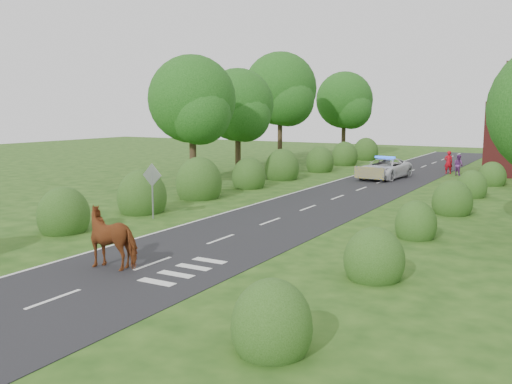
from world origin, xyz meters
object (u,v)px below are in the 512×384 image
Objects in this scene: police_van at (385,169)px; pedestrian_purple at (458,165)px; cow at (115,242)px; road_sign at (152,183)px; pedestrian_red at (448,162)px.

police_van is 3.51× the size of pedestrian_purple.
cow is at bearing 117.68° from pedestrian_purple.
road_sign is 8.00m from cow.
pedestrian_red is at bearing -1.74° from pedestrian_purple.
pedestrian_purple is (0.87, -0.68, -0.10)m from pedestrian_red.
cow is (4.13, -6.79, -0.85)m from road_sign.
road_sign is 1.43× the size of pedestrian_red.
cow is 0.41× the size of police_van.
road_sign reaches higher than pedestrian_red.
police_van is at bearing 84.48° from pedestrian_purple.
cow is at bearing -85.23° from police_van.
road_sign is at bearing -97.23° from police_van.
pedestrian_red is (7.96, 25.34, -0.77)m from road_sign.
cow is 31.81m from pedestrian_purple.
police_van is (4.62, 19.94, -0.92)m from road_sign.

